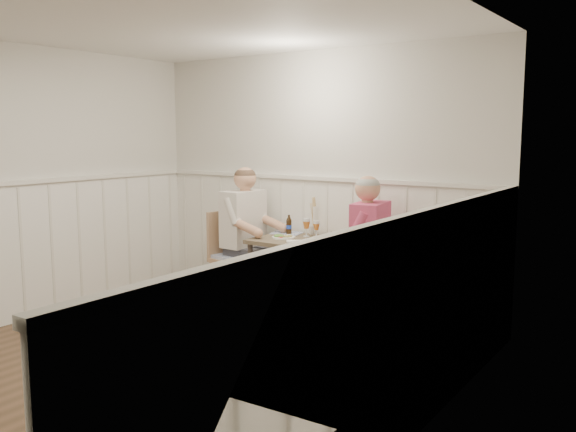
% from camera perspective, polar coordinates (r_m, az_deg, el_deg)
% --- Properties ---
extents(ground_plane, '(4.50, 4.50, 0.00)m').
position_cam_1_polar(ground_plane, '(4.84, -12.17, -13.98)').
color(ground_plane, '#45301E').
extents(room_shell, '(4.04, 4.54, 2.60)m').
position_cam_1_polar(room_shell, '(4.51, -12.73, 4.27)').
color(room_shell, silver).
rests_on(room_shell, ground).
extents(wainscot, '(4.00, 4.49, 1.34)m').
position_cam_1_polar(wainscot, '(5.11, -6.74, -4.60)').
color(wainscot, white).
rests_on(wainscot, ground).
extents(dining_table, '(0.86, 0.70, 0.75)m').
position_cam_1_polar(dining_table, '(5.97, 1.10, -3.17)').
color(dining_table, brown).
rests_on(dining_table, ground).
extents(chair_right, '(0.47, 0.47, 0.81)m').
position_cam_1_polar(chair_right, '(5.69, 7.34, -5.89)').
color(chair_right, tan).
rests_on(chair_right, ground).
extents(chair_left, '(0.53, 0.53, 0.97)m').
position_cam_1_polar(chair_left, '(6.42, -5.10, -3.52)').
color(chair_left, tan).
rests_on(chair_left, ground).
extents(man_in_pink, '(0.71, 0.50, 1.43)m').
position_cam_1_polar(man_in_pink, '(5.61, 7.22, -4.44)').
color(man_in_pink, '#3F3F47').
rests_on(man_in_pink, ground).
extents(diner_cream, '(0.69, 0.48, 1.46)m').
position_cam_1_polar(diner_cream, '(6.37, -3.90, -2.80)').
color(diner_cream, '#3F3F47').
rests_on(diner_cream, ground).
extents(plate_man, '(0.26, 0.26, 0.07)m').
position_cam_1_polar(plate_man, '(5.80, 2.82, -2.23)').
color(plate_man, white).
rests_on(plate_man, dining_table).
extents(plate_diner, '(0.23, 0.23, 0.06)m').
position_cam_1_polar(plate_diner, '(6.00, -0.57, -1.92)').
color(plate_diner, white).
rests_on(plate_diner, dining_table).
extents(beer_glass_a, '(0.07, 0.07, 0.16)m').
position_cam_1_polar(beer_glass_a, '(6.05, 2.67, -0.96)').
color(beer_glass_a, silver).
rests_on(beer_glass_a, dining_table).
extents(beer_glass_b, '(0.07, 0.07, 0.19)m').
position_cam_1_polar(beer_glass_b, '(6.07, 1.74, -0.79)').
color(beer_glass_b, silver).
rests_on(beer_glass_b, dining_table).
extents(beer_bottle, '(0.06, 0.06, 0.20)m').
position_cam_1_polar(beer_bottle, '(6.21, 0.09, -0.91)').
color(beer_bottle, black).
rests_on(beer_bottle, dining_table).
extents(rolled_napkin, '(0.21, 0.16, 0.05)m').
position_cam_1_polar(rolled_napkin, '(5.64, 0.97, -2.48)').
color(rolled_napkin, white).
rests_on(rolled_napkin, dining_table).
extents(grass_vase, '(0.05, 0.05, 0.40)m').
position_cam_1_polar(grass_vase, '(6.21, 2.21, -0.05)').
color(grass_vase, silver).
rests_on(grass_vase, dining_table).
extents(gingham_mat, '(0.35, 0.30, 0.01)m').
position_cam_1_polar(gingham_mat, '(6.29, -0.11, -1.60)').
color(gingham_mat, '#586EB0').
rests_on(gingham_mat, dining_table).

